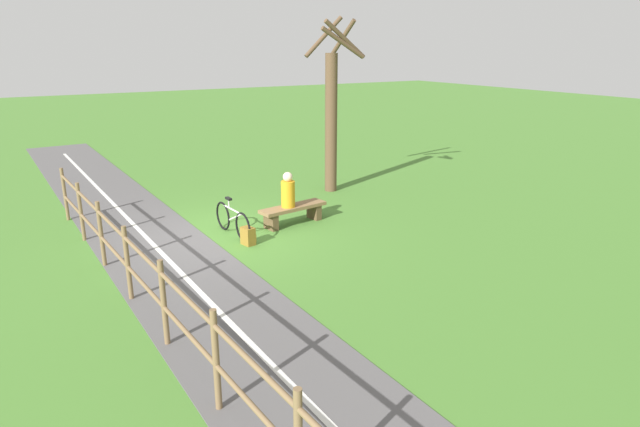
{
  "coord_description": "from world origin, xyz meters",
  "views": [
    {
      "loc": [
        3.74,
        10.79,
        4.04
      ],
      "look_at": [
        -1.12,
        2.59,
        1.06
      ],
      "focal_mm": 30.28,
      "sensor_mm": 36.0,
      "label": 1
    }
  ],
  "objects_px": {
    "bench": "(293,211)",
    "backpack": "(248,236)",
    "person_seated": "(288,192)",
    "bicycle": "(233,220)",
    "tree_by_path": "(332,112)"
  },
  "relations": [
    {
      "from": "bicycle",
      "to": "bench",
      "type": "bearing_deg",
      "value": 87.45
    },
    {
      "from": "person_seated",
      "to": "bicycle",
      "type": "distance_m",
      "value": 1.47
    },
    {
      "from": "bicycle",
      "to": "person_seated",
      "type": "bearing_deg",
      "value": 86.81
    },
    {
      "from": "bicycle",
      "to": "backpack",
      "type": "height_order",
      "value": "bicycle"
    },
    {
      "from": "bench",
      "to": "bicycle",
      "type": "bearing_deg",
      "value": -6.55
    },
    {
      "from": "bench",
      "to": "person_seated",
      "type": "distance_m",
      "value": 0.52
    },
    {
      "from": "person_seated",
      "to": "tree_by_path",
      "type": "bearing_deg",
      "value": -147.85
    },
    {
      "from": "person_seated",
      "to": "backpack",
      "type": "bearing_deg",
      "value": 20.19
    },
    {
      "from": "bench",
      "to": "person_seated",
      "type": "height_order",
      "value": "person_seated"
    },
    {
      "from": "bench",
      "to": "person_seated",
      "type": "xyz_separation_m",
      "value": [
        0.14,
        0.02,
        0.51
      ]
    },
    {
      "from": "bicycle",
      "to": "backpack",
      "type": "bearing_deg",
      "value": 1.18
    },
    {
      "from": "person_seated",
      "to": "bicycle",
      "type": "bearing_deg",
      "value": -7.2
    },
    {
      "from": "bench",
      "to": "backpack",
      "type": "xyz_separation_m",
      "value": [
        1.47,
        0.74,
        -0.12
      ]
    },
    {
      "from": "backpack",
      "to": "person_seated",
      "type": "bearing_deg",
      "value": -151.5
    },
    {
      "from": "backpack",
      "to": "tree_by_path",
      "type": "bearing_deg",
      "value": -143.28
    }
  ]
}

